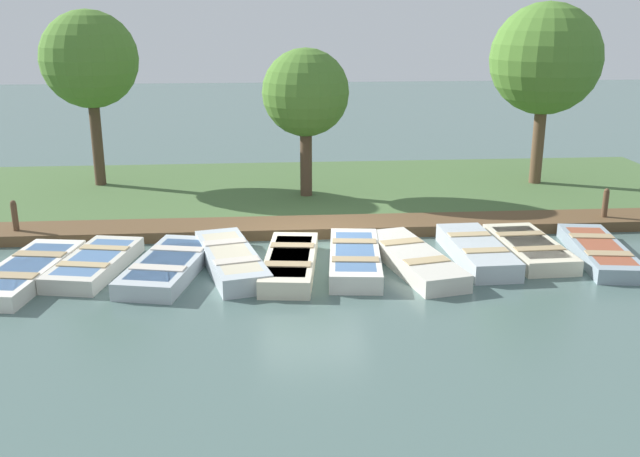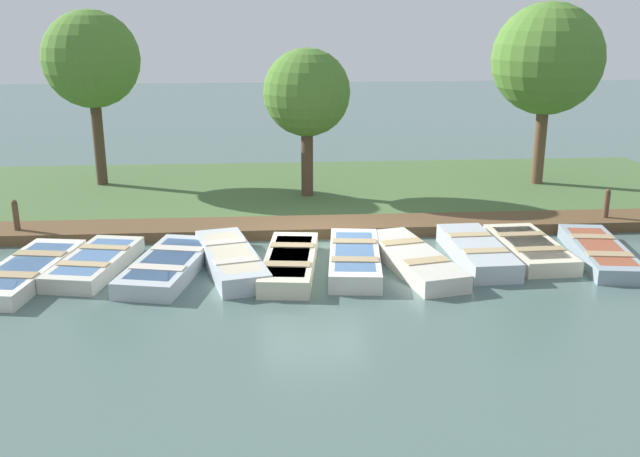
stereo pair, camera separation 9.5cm
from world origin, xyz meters
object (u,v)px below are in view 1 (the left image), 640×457
at_px(rowboat_8, 529,248).
at_px(rowboat_2, 169,266).
at_px(rowboat_7, 477,251).
at_px(rowboat_4, 290,263).
at_px(rowboat_5, 355,258).
at_px(rowboat_1, 95,263).
at_px(rowboat_6, 413,259).
at_px(mooring_post_near, 15,220).
at_px(mooring_post_far, 605,207).
at_px(park_tree_left, 306,94).
at_px(rowboat_3, 231,259).
at_px(rowboat_9, 599,251).
at_px(park_tree_far_left, 90,60).
at_px(rowboat_0, 26,272).
at_px(park_tree_center, 546,60).

bearing_deg(rowboat_8, rowboat_2, -88.24).
bearing_deg(rowboat_7, rowboat_4, -86.53).
xyz_separation_m(rowboat_5, rowboat_8, (-0.45, 4.01, -0.02)).
height_order(rowboat_1, rowboat_4, rowboat_4).
height_order(rowboat_1, rowboat_6, rowboat_6).
xyz_separation_m(rowboat_1, mooring_post_near, (-2.27, -2.32, 0.33)).
xyz_separation_m(rowboat_7, mooring_post_far, (-2.24, 3.96, 0.29)).
relative_size(rowboat_5, rowboat_8, 1.14).
distance_m(rowboat_5, rowboat_6, 1.26).
distance_m(rowboat_5, park_tree_left, 6.44).
relative_size(rowboat_5, rowboat_6, 0.92).
bearing_deg(rowboat_6, rowboat_8, 89.14).
xyz_separation_m(rowboat_3, mooring_post_far, (-2.36, 9.35, 0.30)).
xyz_separation_m(rowboat_9, park_tree_far_left, (-7.44, -12.40, 3.72)).
relative_size(rowboat_5, rowboat_7, 1.08).
xyz_separation_m(rowboat_2, rowboat_5, (-0.09, 3.93, 0.02)).
xyz_separation_m(rowboat_3, park_tree_left, (-5.60, 1.96, 2.86)).
xyz_separation_m(park_tree_far_left, park_tree_left, (1.83, 6.23, -0.82)).
distance_m(rowboat_5, mooring_post_far, 7.16).
distance_m(rowboat_7, park_tree_left, 7.07).
xyz_separation_m(rowboat_0, rowboat_6, (-0.09, 8.05, 0.02)).
relative_size(rowboat_2, park_tree_far_left, 0.63).
height_order(rowboat_3, park_tree_center, park_tree_center).
distance_m(rowboat_3, mooring_post_near, 5.70).
bearing_deg(rowboat_0, rowboat_1, 117.03).
bearing_deg(rowboat_9, rowboat_6, -78.64).
bearing_deg(rowboat_3, rowboat_1, -105.49).
bearing_deg(rowboat_1, rowboat_5, 99.12).
relative_size(rowboat_1, rowboat_2, 0.90).
distance_m(mooring_post_near, park_tree_center, 15.33).
xyz_separation_m(rowboat_7, rowboat_8, (-0.21, 1.26, -0.04)).
distance_m(rowboat_9, park_tree_left, 8.83).
relative_size(mooring_post_near, park_tree_far_left, 0.19).
bearing_deg(rowboat_7, mooring_post_far, 117.69).
relative_size(rowboat_0, rowboat_6, 0.99).
distance_m(rowboat_2, rowboat_9, 9.42).
xyz_separation_m(rowboat_6, mooring_post_near, (-2.59, -9.08, 0.31)).
bearing_deg(rowboat_6, park_tree_left, -174.02).
relative_size(mooring_post_far, park_tree_far_left, 0.19).
bearing_deg(rowboat_1, park_tree_left, 150.10).
distance_m(rowboat_6, park_tree_center, 9.38).
distance_m(rowboat_1, park_tree_left, 7.88).
relative_size(mooring_post_far, park_tree_left, 0.23).
bearing_deg(mooring_post_far, rowboat_2, -76.42).
bearing_deg(park_tree_left, rowboat_1, -41.19).
bearing_deg(park_tree_center, rowboat_1, -61.54).
bearing_deg(mooring_post_far, park_tree_far_left, -110.44).
height_order(rowboat_3, rowboat_5, rowboat_3).
relative_size(rowboat_7, park_tree_center, 0.54).
bearing_deg(rowboat_7, rowboat_5, -86.70).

